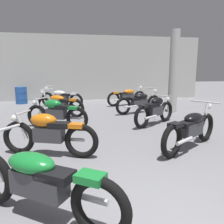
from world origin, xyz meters
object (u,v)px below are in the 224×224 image
object	(u,v)px
motorcycle_right_row_2	(155,110)
motorcycle_left_row_0	(39,181)
motorcycle_left_row_4	(61,97)
motorcycle_right_row_1	(191,128)
motorcycle_left_row_1	(49,133)
motorcycle_right_row_4	(127,96)
oil_drum	(21,95)
motorcycle_right_row_3	(139,102)
motorcycle_left_row_3	(59,104)
support_pillar	(174,72)
motorcycle_left_row_2	(56,113)

from	to	relation	value
motorcycle_right_row_2	motorcycle_left_row_0	bearing A→B (deg)	-125.74
motorcycle_right_row_2	motorcycle_left_row_4	bearing A→B (deg)	127.98
motorcycle_right_row_1	motorcycle_left_row_1	bearing A→B (deg)	178.23
motorcycle_right_row_4	oil_drum	distance (m)	5.35
motorcycle_right_row_4	motorcycle_left_row_4	bearing A→B (deg)	-178.60
motorcycle_right_row_1	motorcycle_right_row_3	xyz separation A→B (m)	(0.10, 4.11, 0.00)
motorcycle_right_row_1	motorcycle_right_row_2	world-z (taller)	motorcycle_right_row_1
motorcycle_left_row_0	motorcycle_right_row_4	distance (m)	8.49
motorcycle_left_row_0	motorcycle_left_row_3	distance (m)	5.91
motorcycle_right_row_3	motorcycle_right_row_4	world-z (taller)	same
support_pillar	motorcycle_left_row_2	size ratio (longest dim) A/B	1.78
motorcycle_left_row_0	motorcycle_left_row_1	xyz separation A→B (m)	(-0.09, 1.92, 0.01)
motorcycle_left_row_4	oil_drum	xyz separation A→B (m)	(-2.05, 1.49, -0.03)
motorcycle_right_row_1	motorcycle_right_row_4	world-z (taller)	same
motorcycle_left_row_2	motorcycle_right_row_2	world-z (taller)	same
motorcycle_left_row_3	oil_drum	size ratio (longest dim) A/B	2.13
motorcycle_left_row_1	motorcycle_right_row_4	distance (m)	6.76
support_pillar	motorcycle_left_row_4	world-z (taller)	support_pillar
motorcycle_right_row_1	motorcycle_right_row_3	size ratio (longest dim) A/B	0.90
motorcycle_right_row_3	motorcycle_right_row_4	distance (m)	2.01
motorcycle_left_row_1	motorcycle_left_row_3	world-z (taller)	motorcycle_left_row_3
motorcycle_right_row_2	motorcycle_right_row_4	size ratio (longest dim) A/B	0.81
motorcycle_left_row_4	motorcycle_right_row_3	bearing A→B (deg)	-31.90
motorcycle_right_row_1	motorcycle_right_row_2	size ratio (longest dim) A/B	1.11
motorcycle_right_row_2	motorcycle_right_row_3	size ratio (longest dim) A/B	0.81
motorcycle_left_row_2	motorcycle_left_row_0	bearing A→B (deg)	-88.59
motorcycle_left_row_2	motorcycle_left_row_3	world-z (taller)	motorcycle_left_row_3
motorcycle_left_row_3	motorcycle_right_row_1	xyz separation A→B (m)	(2.99, -4.08, 0.00)
motorcycle_left_row_3	motorcycle_left_row_2	bearing A→B (deg)	-89.33
motorcycle_left_row_0	motorcycle_right_row_1	world-z (taller)	same
motorcycle_left_row_4	motorcycle_right_row_2	world-z (taller)	motorcycle_left_row_4
motorcycle_left_row_3	motorcycle_right_row_2	xyz separation A→B (m)	(3.00, -1.90, 0.01)
motorcycle_left_row_2	motorcycle_right_row_1	bearing A→B (deg)	-36.76
motorcycle_left_row_4	motorcycle_right_row_2	xyz separation A→B (m)	(3.03, -3.88, 0.01)
support_pillar	motorcycle_right_row_3	bearing A→B (deg)	178.36
motorcycle_right_row_4	motorcycle_right_row_2	bearing A→B (deg)	-91.21
motorcycle_left_row_2	motorcycle_right_row_1	world-z (taller)	motorcycle_right_row_1
motorcycle_left_row_4	motorcycle_right_row_2	size ratio (longest dim) A/B	1.16
motorcycle_right_row_4	oil_drum	world-z (taller)	motorcycle_right_row_4
motorcycle_left_row_2	oil_drum	distance (m)	5.72
support_pillar	motorcycle_right_row_3	size ratio (longest dim) A/B	1.55
motorcycle_right_row_1	motorcycle_left_row_4	bearing A→B (deg)	116.47
motorcycle_left_row_3	motorcycle_left_row_4	size ratio (longest dim) A/B	0.93
oil_drum	motorcycle_right_row_4	bearing A→B (deg)	-15.36
motorcycle_right_row_2	motorcycle_left_row_1	bearing A→B (deg)	-144.99
support_pillar	motorcycle_left_row_2	xyz separation A→B (m)	(-4.42, -1.86, -1.14)
motorcycle_left_row_3	motorcycle_right_row_4	bearing A→B (deg)	33.57
motorcycle_left_row_4	motorcycle_right_row_2	bearing A→B (deg)	-52.02
motorcycle_right_row_3	oil_drum	distance (m)	6.20
motorcycle_left_row_0	support_pillar	bearing A→B (deg)	53.79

